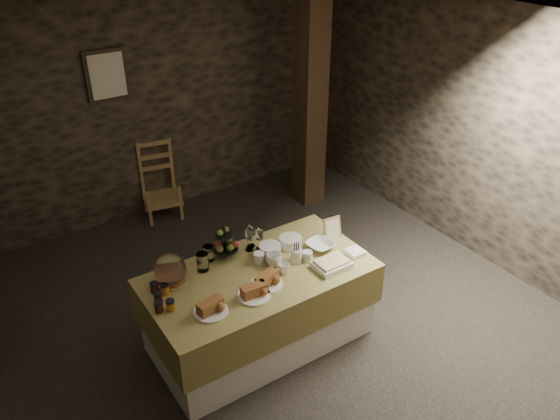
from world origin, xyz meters
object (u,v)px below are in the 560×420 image
timber_column (310,101)px  fruit_stand (226,245)px  buffet_table (260,302)px  chair (159,184)px

timber_column → fruit_stand: bearing=-142.6°
timber_column → fruit_stand: (-1.97, -1.51, -0.43)m
buffet_table → chair: bearing=86.8°
buffet_table → timber_column: 2.76m
chair → fruit_stand: (-0.26, -2.20, 0.46)m
timber_column → fruit_stand: 2.52m
fruit_stand → timber_column: bearing=37.4°
buffet_table → chair: chair is taller
chair → timber_column: size_ratio=0.28×
fruit_stand → chair: bearing=83.2°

